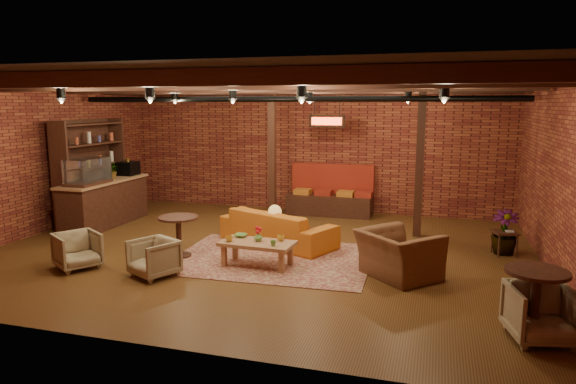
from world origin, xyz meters
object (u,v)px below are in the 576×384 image
(sofa, at_px, (278,227))
(side_table_lamp, at_px, (275,215))
(armchair_a, at_px, (77,249))
(round_table_right, at_px, (535,293))
(armchair_b, at_px, (154,256))
(side_table_book, at_px, (505,233))
(armchair_right, at_px, (399,247))
(round_table_left, at_px, (179,230))
(plant_tall, at_px, (508,188))
(coffee_table, at_px, (257,244))
(armchair_far, at_px, (542,311))

(sofa, xyz_separation_m, side_table_lamp, (-0.01, -0.16, 0.28))
(armchair_a, height_order, round_table_right, round_table_right)
(armchair_b, bearing_deg, armchair_a, -153.41)
(sofa, bearing_deg, side_table_book, -150.13)
(armchair_right, bearing_deg, armchair_b, 59.43)
(round_table_left, distance_m, plant_tall, 6.03)
(armchair_a, height_order, side_table_book, armchair_a)
(coffee_table, height_order, armchair_far, armchair_far)
(coffee_table, relative_size, side_table_lamp, 1.56)
(side_table_lamp, bearing_deg, round_table_right, -35.36)
(side_table_book, bearing_deg, armchair_right, -134.73)
(coffee_table, height_order, plant_tall, plant_tall)
(side_table_lamp, xyz_separation_m, round_table_right, (4.16, -2.95, -0.06))
(side_table_book, bearing_deg, plant_tall, 90.00)
(armchair_far, bearing_deg, round_table_left, 149.42)
(round_table_left, relative_size, armchair_far, 1.03)
(side_table_book, bearing_deg, side_table_lamp, -171.75)
(coffee_table, relative_size, plant_tall, 0.52)
(round_table_left, relative_size, round_table_right, 0.89)
(plant_tall, bearing_deg, sofa, -172.94)
(armchair_right, bearing_deg, armchair_far, 178.29)
(side_table_lamp, bearing_deg, coffee_table, -86.28)
(round_table_right, bearing_deg, sofa, 143.14)
(side_table_lamp, relative_size, armchair_b, 1.23)
(armchair_a, bearing_deg, round_table_left, -18.18)
(sofa, xyz_separation_m, round_table_left, (-1.47, -1.31, 0.16))
(coffee_table, bearing_deg, side_table_lamp, 93.72)
(side_table_lamp, bearing_deg, side_table_book, 8.25)
(armchair_b, bearing_deg, armchair_far, 19.05)
(sofa, distance_m, armchair_right, 2.79)
(coffee_table, distance_m, plant_tall, 4.67)
(armchair_far, bearing_deg, side_table_book, 77.33)
(coffee_table, relative_size, armchair_a, 1.89)
(round_table_left, height_order, armchair_b, round_table_left)
(coffee_table, height_order, round_table_right, round_table_right)
(side_table_lamp, xyz_separation_m, side_table_book, (4.23, 0.61, -0.21))
(side_table_lamp, height_order, armchair_far, side_table_lamp)
(side_table_book, distance_m, plant_tall, 0.83)
(armchair_right, bearing_deg, coffee_table, 46.04)
(side_table_lamp, bearing_deg, armchair_far, -35.29)
(coffee_table, relative_size, round_table_right, 1.53)
(armchair_far, distance_m, plant_tall, 3.78)
(side_table_lamp, xyz_separation_m, armchair_a, (-2.79, -2.23, -0.29))
(armchair_a, bearing_deg, plant_tall, -34.69)
(sofa, bearing_deg, round_table_right, 166.84)
(armchair_b, bearing_deg, sofa, 87.53)
(round_table_right, relative_size, armchair_far, 1.16)
(armchair_right, distance_m, armchair_far, 2.54)
(side_table_book, bearing_deg, armchair_far, -90.00)
(coffee_table, relative_size, side_table_book, 2.58)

